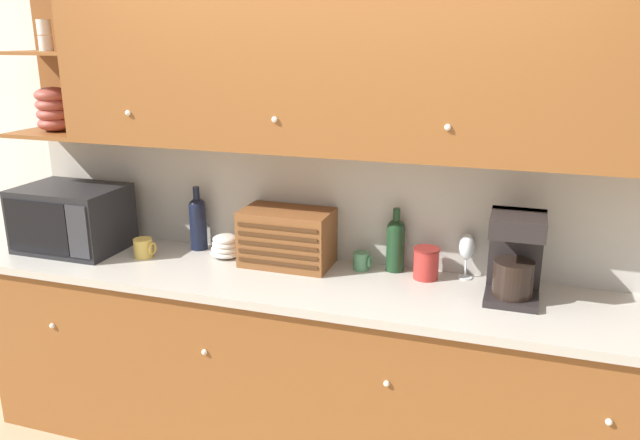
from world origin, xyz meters
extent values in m
plane|color=tan|center=(0.00, 0.00, 0.00)|extent=(24.00, 24.00, 0.00)
cube|color=silver|center=(0.00, 0.03, 1.30)|extent=(5.78, 0.06, 2.60)
cube|color=brown|center=(0.00, -0.30, 0.45)|extent=(3.38, 0.60, 0.90)
cube|color=#B7B2A8|center=(0.00, -0.32, 0.92)|extent=(3.40, 0.63, 0.04)
sphere|color=white|center=(-1.27, -0.61, 0.65)|extent=(0.03, 0.03, 0.03)
sphere|color=white|center=(-0.42, -0.61, 0.65)|extent=(0.03, 0.03, 0.03)
sphere|color=white|center=(0.42, -0.61, 0.65)|extent=(0.03, 0.03, 0.03)
sphere|color=white|center=(1.27, -0.61, 0.65)|extent=(0.03, 0.03, 0.03)
cube|color=#B7B2A8|center=(0.00, -0.01, 1.23)|extent=(3.38, 0.01, 0.58)
cube|color=brown|center=(0.21, -0.17, 1.96)|extent=(2.96, 0.35, 0.88)
cube|color=brown|center=(-1.48, -0.01, 1.96)|extent=(0.42, 0.02, 0.88)
cube|color=brown|center=(-1.48, -0.17, 1.53)|extent=(0.42, 0.35, 0.02)
cube|color=brown|center=(-1.48, -0.17, 1.95)|extent=(0.42, 0.35, 0.02)
sphere|color=white|center=(-0.90, -0.35, 1.68)|extent=(0.03, 0.03, 0.03)
sphere|color=white|center=(-0.16, -0.35, 1.68)|extent=(0.03, 0.03, 0.03)
sphere|color=white|center=(0.58, -0.35, 1.68)|extent=(0.03, 0.03, 0.03)
ellipsoid|color=#9E473D|center=(-1.48, -0.17, 1.59)|extent=(0.18, 0.18, 0.08)
ellipsoid|color=#9E473D|center=(-1.48, -0.17, 1.63)|extent=(0.18, 0.18, 0.08)
ellipsoid|color=#9E473D|center=(-1.48, -0.17, 1.68)|extent=(0.18, 0.18, 0.08)
ellipsoid|color=#9E473D|center=(-1.48, -0.17, 1.73)|extent=(0.18, 0.18, 0.08)
cylinder|color=silver|center=(-1.48, -0.17, 1.99)|extent=(0.07, 0.07, 0.08)
cylinder|color=silver|center=(-1.48, -0.17, 2.07)|extent=(0.07, 0.07, 0.08)
cube|color=black|center=(-1.35, -0.28, 1.11)|extent=(0.53, 0.38, 0.33)
cube|color=black|center=(-1.41, -0.48, 1.11)|extent=(0.37, 0.01, 0.27)
cube|color=#2D2D33|center=(-1.16, -0.48, 1.11)|extent=(0.12, 0.01, 0.27)
cylinder|color=gold|center=(-0.93, -0.29, 0.99)|extent=(0.10, 0.10, 0.10)
torus|color=gold|center=(-0.87, -0.29, 0.99)|extent=(0.01, 0.07, 0.07)
cylinder|color=black|center=(-0.72, -0.08, 1.06)|extent=(0.09, 0.09, 0.23)
sphere|color=black|center=(-0.72, -0.08, 1.17)|extent=(0.09, 0.09, 0.09)
cylinder|color=black|center=(-0.72, -0.08, 1.24)|extent=(0.03, 0.03, 0.08)
ellipsoid|color=silver|center=(-0.53, -0.15, 0.96)|extent=(0.15, 0.15, 0.04)
ellipsoid|color=silver|center=(-0.53, -0.15, 0.99)|extent=(0.15, 0.15, 0.04)
ellipsoid|color=silver|center=(-0.53, -0.15, 1.01)|extent=(0.14, 0.14, 0.04)
ellipsoid|color=silver|center=(-0.53, -0.15, 1.04)|extent=(0.13, 0.13, 0.04)
cube|color=brown|center=(-0.19, -0.15, 1.08)|extent=(0.44, 0.26, 0.28)
cube|color=#432713|center=(-0.19, -0.28, 0.99)|extent=(0.40, 0.01, 0.02)
cube|color=#432713|center=(-0.19, -0.28, 1.04)|extent=(0.40, 0.01, 0.02)
cube|color=#432713|center=(-0.19, -0.28, 1.08)|extent=(0.40, 0.01, 0.02)
cube|color=#432713|center=(-0.19, -0.28, 1.13)|extent=(0.40, 0.01, 0.02)
cube|color=#432713|center=(-0.19, -0.28, 1.17)|extent=(0.40, 0.01, 0.02)
cylinder|color=#4C845B|center=(0.18, -0.11, 0.99)|extent=(0.08, 0.08, 0.09)
torus|color=#4C845B|center=(0.22, -0.11, 0.99)|extent=(0.01, 0.06, 0.06)
cylinder|color=#19381E|center=(0.33, -0.07, 1.05)|extent=(0.09, 0.09, 0.21)
sphere|color=#19381E|center=(0.33, -0.07, 1.15)|extent=(0.09, 0.09, 0.09)
cylinder|color=#19381E|center=(0.33, -0.07, 1.22)|extent=(0.03, 0.03, 0.07)
cylinder|color=#B22D28|center=(0.49, -0.12, 1.01)|extent=(0.12, 0.12, 0.14)
cylinder|color=maroon|center=(0.49, -0.12, 1.09)|extent=(0.12, 0.12, 0.01)
cylinder|color=silver|center=(0.67, -0.06, 0.94)|extent=(0.07, 0.07, 0.01)
cylinder|color=silver|center=(0.67, -0.06, 0.99)|extent=(0.01, 0.01, 0.09)
ellipsoid|color=silver|center=(0.67, -0.06, 1.10)|extent=(0.07, 0.07, 0.12)
cube|color=black|center=(0.88, -0.26, 0.96)|extent=(0.22, 0.24, 0.03)
cylinder|color=black|center=(0.88, -0.28, 1.05)|extent=(0.17, 0.17, 0.15)
cube|color=black|center=(0.88, -0.17, 1.13)|extent=(0.22, 0.05, 0.38)
cube|color=black|center=(0.88, -0.26, 1.28)|extent=(0.22, 0.24, 0.08)
camera|label=1|loc=(0.88, -2.86, 2.04)|focal=35.00mm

